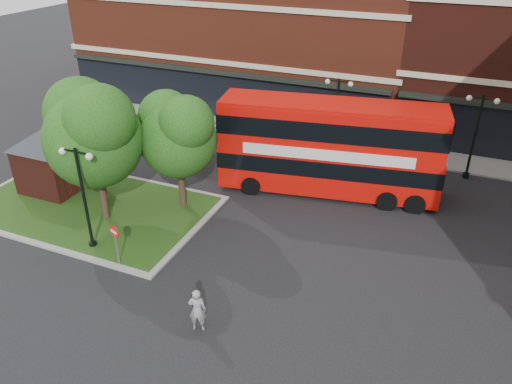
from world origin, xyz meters
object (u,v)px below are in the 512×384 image
at_px(car_silver, 230,130).
at_px(car_white, 349,149).
at_px(bus, 329,142).
at_px(woman, 197,310).

height_order(car_silver, car_white, car_white).
bearing_deg(bus, woman, -106.19).
bearing_deg(car_white, bus, 173.61).
distance_m(car_silver, car_white, 8.33).
xyz_separation_m(woman, car_white, (1.49, 16.98, -0.27)).
xyz_separation_m(car_silver, car_white, (8.32, 0.00, 0.02)).
bearing_deg(woman, car_white, -112.78).
height_order(woman, car_silver, woman).
relative_size(woman, car_silver, 0.50).
relative_size(car_silver, car_white, 0.93).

